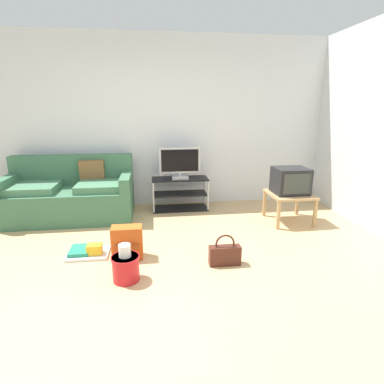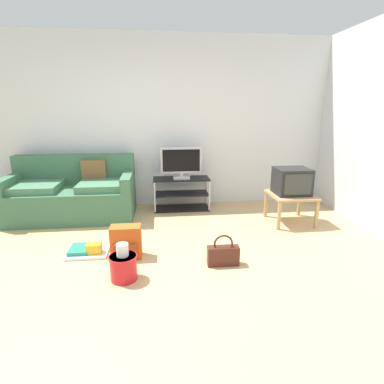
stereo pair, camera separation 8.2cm
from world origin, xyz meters
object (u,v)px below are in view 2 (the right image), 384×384
at_px(side_table, 291,198).
at_px(handbag, 223,255).
at_px(couch, 73,194).
at_px(crt_tv, 292,181).
at_px(cleaning_bucket, 123,265).
at_px(tv_stand, 181,194).
at_px(backpack, 126,242).
at_px(flat_tv, 181,163).
at_px(floor_tray, 87,251).

distance_m(side_table, handbag, 1.67).
bearing_deg(side_table, couch, 169.59).
relative_size(crt_tv, cleaning_bucket, 1.25).
distance_m(tv_stand, backpack, 1.76).
bearing_deg(side_table, tv_stand, 153.06).
bearing_deg(backpack, crt_tv, 5.11).
height_order(couch, tv_stand, couch).
bearing_deg(crt_tv, tv_stand, 153.55).
height_order(handbag, cleaning_bucket, cleaning_bucket).
bearing_deg(flat_tv, tv_stand, 90.00).
height_order(tv_stand, handbag, tv_stand).
bearing_deg(backpack, flat_tv, 49.44).
distance_m(crt_tv, backpack, 2.42).
distance_m(flat_tv, cleaning_bucket, 2.24).
bearing_deg(side_table, floor_tray, -164.79).
height_order(crt_tv, handbag, crt_tv).
xyz_separation_m(tv_stand, side_table, (1.50, -0.76, 0.11)).
relative_size(tv_stand, side_table, 1.52).
xyz_separation_m(handbag, floor_tray, (-1.47, 0.40, -0.08)).
bearing_deg(tv_stand, backpack, -114.23).
bearing_deg(couch, crt_tv, -10.12).
xyz_separation_m(crt_tv, backpack, (-2.22, -0.86, -0.42)).
bearing_deg(crt_tv, backpack, -158.86).
distance_m(flat_tv, handbag, 1.99).
bearing_deg(floor_tray, handbag, -15.19).
xyz_separation_m(flat_tv, backpack, (-0.72, -1.58, -0.58)).
xyz_separation_m(tv_stand, crt_tv, (1.50, -0.75, 0.35)).
bearing_deg(tv_stand, side_table, -26.94).
bearing_deg(cleaning_bucket, flat_tv, 70.95).
relative_size(side_table, cleaning_bucket, 1.60).
distance_m(side_table, backpack, 2.38).
relative_size(tv_stand, flat_tv, 1.39).
distance_m(side_table, cleaning_bucket, 2.57).
bearing_deg(floor_tray, backpack, -14.39).
height_order(flat_tv, backpack, flat_tv).
distance_m(couch, cleaning_bucket, 2.10).
bearing_deg(flat_tv, floor_tray, -128.70).
bearing_deg(handbag, crt_tv, 43.53).
relative_size(handbag, floor_tray, 0.76).
bearing_deg(backpack, handbag, -31.57).
height_order(side_table, cleaning_bucket, side_table).
bearing_deg(flat_tv, backpack, -114.53).
distance_m(handbag, cleaning_bucket, 1.02).
relative_size(side_table, handbag, 1.73).
relative_size(side_table, backpack, 1.62).
bearing_deg(crt_tv, flat_tv, 154.24).
xyz_separation_m(handbag, cleaning_bucket, (-1.00, -0.17, 0.03)).
xyz_separation_m(side_table, floor_tray, (-2.67, -0.73, -0.32)).
xyz_separation_m(tv_stand, handbag, (0.30, -1.89, -0.14)).
bearing_deg(floor_tray, cleaning_bucket, -50.67).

